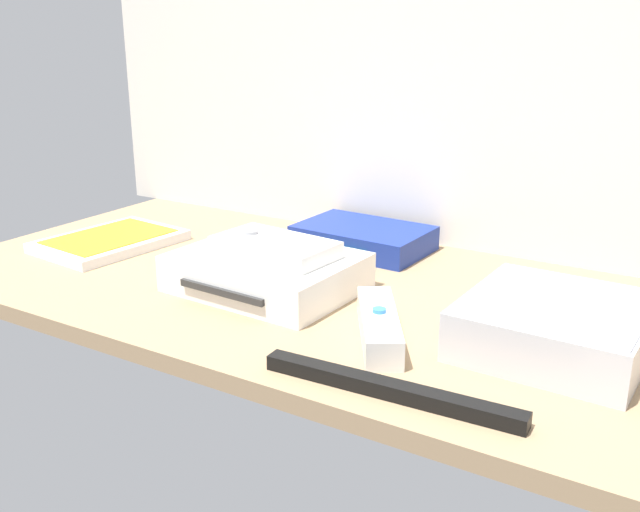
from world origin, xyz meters
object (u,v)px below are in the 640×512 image
(mini_computer, at_px, (555,326))
(network_router, at_px, (363,238))
(game_console, at_px, (267,272))
(game_case, at_px, (110,241))
(sensor_bar, at_px, (389,389))
(remote_wand, at_px, (379,326))
(remote_classic_pad, at_px, (275,247))

(mini_computer, relative_size, network_router, 0.95)
(game_console, height_order, mini_computer, mini_computer)
(game_case, distance_m, network_router, 0.37)
(mini_computer, bearing_deg, network_router, 148.24)
(sensor_bar, bearing_deg, network_router, 118.58)
(remote_wand, bearing_deg, game_case, 138.35)
(game_console, height_order, sensor_bar, game_console)
(game_console, distance_m, remote_wand, 0.19)
(game_console, bearing_deg, remote_wand, -15.22)
(game_console, xyz_separation_m, remote_classic_pad, (0.01, 0.00, 0.03))
(game_case, relative_size, remote_wand, 1.40)
(network_router, bearing_deg, remote_wand, -56.34)
(remote_classic_pad, distance_m, sensor_bar, 0.29)
(game_case, bearing_deg, network_router, 34.79)
(mini_computer, height_order, remote_wand, mini_computer)
(remote_wand, relative_size, sensor_bar, 0.60)
(game_case, distance_m, remote_wand, 0.49)
(game_console, height_order, game_case, game_console)
(game_console, relative_size, sensor_bar, 0.91)
(mini_computer, distance_m, remote_wand, 0.17)
(mini_computer, distance_m, remote_classic_pad, 0.33)
(game_case, height_order, remote_classic_pad, remote_classic_pad)
(remote_classic_pad, bearing_deg, mini_computer, 6.04)
(remote_wand, bearing_deg, mini_computer, -8.95)
(sensor_bar, bearing_deg, game_console, 144.09)
(game_case, xyz_separation_m, sensor_bar, (0.54, -0.19, -0.00))
(network_router, height_order, remote_wand, same)
(game_case, height_order, remote_wand, remote_wand)
(mini_computer, xyz_separation_m, remote_wand, (-0.16, -0.07, -0.01))
(game_console, height_order, network_router, game_console)
(remote_classic_pad, bearing_deg, remote_wand, -14.67)
(game_case, bearing_deg, game_console, 0.77)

